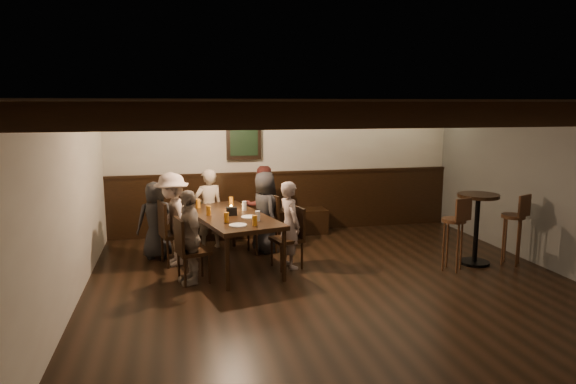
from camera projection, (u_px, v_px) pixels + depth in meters
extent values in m
plane|color=black|center=(345.00, 295.00, 6.47)|extent=(7.00, 7.00, 0.00)
plane|color=black|center=(349.00, 102.00, 6.06)|extent=(7.00, 7.00, 0.00)
plane|color=#BCB3A5|center=(286.00, 168.00, 9.63)|extent=(6.50, 0.00, 6.50)
plane|color=#52524F|center=(574.00, 192.00, 6.96)|extent=(0.00, 7.00, 7.00)
plane|color=#BCB3A5|center=(62.00, 214.00, 5.56)|extent=(0.00, 7.00, 7.00)
cube|color=black|center=(286.00, 202.00, 9.70)|extent=(6.50, 0.08, 1.10)
cube|color=black|center=(246.00, 224.00, 9.33)|extent=(3.00, 0.45, 0.45)
cube|color=black|center=(244.00, 139.00, 9.27)|extent=(0.62, 0.12, 0.72)
cube|color=black|center=(244.00, 140.00, 9.21)|extent=(0.50, 0.02, 0.58)
cube|color=black|center=(499.00, 115.00, 3.29)|extent=(6.50, 0.10, 0.16)
cube|color=black|center=(416.00, 112.00, 4.40)|extent=(6.50, 0.10, 0.16)
cube|color=black|center=(366.00, 110.00, 5.52)|extent=(6.50, 0.10, 0.16)
cube|color=black|center=(334.00, 109.00, 6.63)|extent=(6.50, 0.10, 0.16)
cube|color=black|center=(310.00, 109.00, 7.75)|extent=(6.50, 0.10, 0.16)
cube|color=black|center=(293.00, 108.00, 8.86)|extent=(6.50, 0.10, 0.16)
sphere|color=#FFE099|center=(127.00, 116.00, 8.27)|extent=(0.07, 0.07, 0.07)
sphere|color=#FFE099|center=(213.00, 116.00, 8.57)|extent=(0.07, 0.07, 0.07)
sphere|color=#FFE099|center=(293.00, 115.00, 8.87)|extent=(0.07, 0.07, 0.07)
sphere|color=#FFE099|center=(368.00, 115.00, 9.16)|extent=(0.07, 0.07, 0.07)
sphere|color=#FFE099|center=(438.00, 115.00, 9.46)|extent=(0.07, 0.07, 0.07)
cube|color=black|center=(231.00, 217.00, 7.54)|extent=(1.40, 2.23, 0.06)
cylinder|color=black|center=(228.00, 264.00, 6.57)|extent=(0.06, 0.06, 0.71)
cylinder|color=black|center=(187.00, 231.00, 8.28)|extent=(0.06, 0.06, 0.71)
cylinder|color=black|center=(284.00, 256.00, 6.92)|extent=(0.06, 0.06, 0.71)
cylinder|color=black|center=(234.00, 226.00, 8.64)|extent=(0.06, 0.06, 0.71)
cube|color=black|center=(176.00, 234.00, 7.68)|extent=(0.53, 0.53, 0.05)
cube|color=black|center=(162.00, 218.00, 7.54)|extent=(0.15, 0.44, 0.48)
cube|color=black|center=(193.00, 252.00, 6.89)|extent=(0.49, 0.49, 0.05)
cube|color=black|center=(179.00, 235.00, 6.76)|extent=(0.13, 0.41, 0.45)
cube|color=black|center=(262.00, 226.00, 8.29)|extent=(0.51, 0.51, 0.05)
cube|color=black|center=(273.00, 209.00, 8.33)|extent=(0.14, 0.42, 0.47)
cube|color=black|center=(287.00, 239.00, 7.50)|extent=(0.50, 0.50, 0.05)
cube|color=black|center=(298.00, 222.00, 7.54)|extent=(0.14, 0.41, 0.45)
imported|color=#242426|center=(156.00, 220.00, 7.96)|extent=(0.66, 0.51, 1.21)
imported|color=gray|center=(209.00, 209.00, 8.48)|extent=(0.55, 0.43, 1.33)
imported|color=#501F1B|center=(262.00, 205.00, 8.74)|extent=(0.76, 0.65, 1.35)
imported|color=#BBA79E|center=(172.00, 219.00, 7.61)|extent=(0.71, 0.99, 1.39)
imported|color=gray|center=(189.00, 237.00, 6.83)|extent=(0.48, 0.80, 1.27)
imported|color=black|center=(265.00, 212.00, 8.28)|extent=(0.56, 0.72, 1.32)
imported|color=gray|center=(290.00, 225.00, 7.49)|extent=(0.41, 0.53, 1.28)
cylinder|color=#BF7219|center=(198.00, 203.00, 8.02)|extent=(0.07, 0.07, 0.14)
cylinder|color=#BF7219|center=(231.00, 201.00, 8.20)|extent=(0.07, 0.07, 0.14)
cylinder|color=#BF7219|center=(209.00, 211.00, 7.48)|extent=(0.07, 0.07, 0.14)
cylinder|color=silver|center=(244.00, 206.00, 7.83)|extent=(0.07, 0.07, 0.14)
cylinder|color=#BF7219|center=(227.00, 217.00, 7.03)|extent=(0.07, 0.07, 0.14)
cylinder|color=silver|center=(258.00, 216.00, 7.12)|extent=(0.07, 0.07, 0.14)
cylinder|color=#BF7219|center=(255.00, 221.00, 6.84)|extent=(0.07, 0.07, 0.14)
cylinder|color=white|center=(238.00, 225.00, 6.85)|extent=(0.24, 0.24, 0.01)
cylinder|color=white|center=(250.00, 217.00, 7.34)|extent=(0.24, 0.24, 0.01)
cube|color=black|center=(232.00, 211.00, 7.48)|extent=(0.15, 0.10, 0.12)
cylinder|color=beige|center=(231.00, 209.00, 7.84)|extent=(0.05, 0.05, 0.05)
cylinder|color=black|center=(474.00, 262.00, 7.74)|extent=(0.44, 0.44, 0.04)
cylinder|color=black|center=(476.00, 230.00, 7.66)|extent=(0.07, 0.07, 1.00)
cylinder|color=black|center=(478.00, 196.00, 7.57)|extent=(0.60, 0.60, 0.05)
cylinder|color=#32200F|center=(454.00, 220.00, 7.32)|extent=(0.34, 0.34, 0.05)
cube|color=#32200F|center=(464.00, 210.00, 7.15)|extent=(0.30, 0.12, 0.32)
cylinder|color=#32200F|center=(513.00, 216.00, 7.58)|extent=(0.34, 0.34, 0.05)
cube|color=#32200F|center=(525.00, 206.00, 7.43)|extent=(0.29, 0.15, 0.32)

